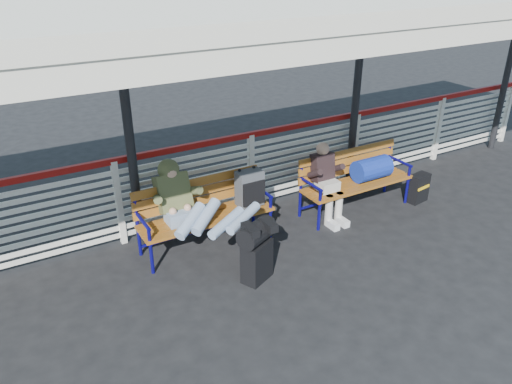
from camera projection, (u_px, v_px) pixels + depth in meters
ground at (326, 269)px, 6.25m from camera, size 60.00×60.00×0.00m
fence at (251, 169)px, 7.44m from camera, size 12.08×0.08×1.24m
canopy at (295, 6)px, 5.59m from camera, size 12.60×3.60×3.16m
luggage_stack at (257, 249)px, 5.88m from camera, size 0.54×0.44×0.78m
bench_left at (220, 201)px, 6.61m from camera, size 1.80×0.56×0.96m
bench_right at (362, 172)px, 7.50m from camera, size 1.80×0.56×0.92m
traveler_man at (205, 213)px, 6.14m from camera, size 0.94×1.64×0.77m
companion_person at (327, 181)px, 7.19m from camera, size 0.32×0.66×1.15m
suitcase_side at (418, 188)px, 7.84m from camera, size 0.36×0.25×0.46m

